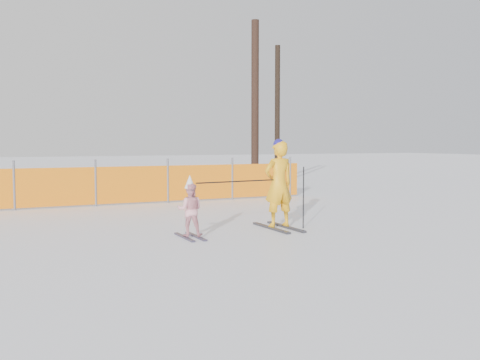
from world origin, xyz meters
name	(u,v)px	position (x,y,z in m)	size (l,w,h in m)	color
ground	(252,237)	(0.00, 0.00, 0.00)	(120.00, 120.00, 0.00)	white
adult	(279,184)	(0.93, 0.69, 0.88)	(0.62, 1.39, 1.77)	black
child	(190,209)	(-1.00, 0.47, 0.51)	(0.56, 0.93, 1.12)	black
ski_poles	(265,188)	(0.56, 0.54, 0.82)	(2.27, 0.21, 1.22)	black
safety_fence	(61,187)	(-2.53, 5.99, 0.56)	(14.28, 0.06, 1.25)	#595960
tree_trunks	(263,108)	(5.42, 9.86, 3.02)	(1.69, 1.10, 6.26)	black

